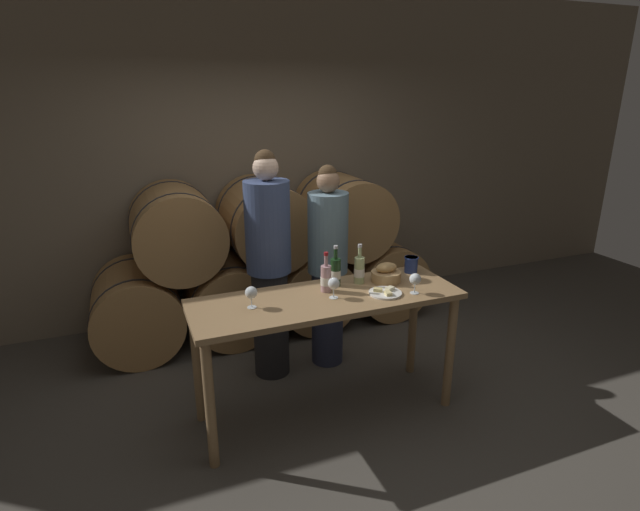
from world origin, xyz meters
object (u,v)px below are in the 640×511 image
bread_basket (386,274)px  tasting_table (327,314)px  person_right (328,267)px  wine_glass_center (415,279)px  wine_bottle_white (359,270)px  cheese_plate (385,293)px  wine_bottle_rose (326,278)px  person_left (269,266)px  blue_crock (411,264)px  wine_glass_far_left (251,293)px  wine_glass_left (334,284)px  wine_bottle_red (335,272)px

bread_basket → tasting_table: bearing=-168.7°
person_right → wine_glass_center: 0.90m
bread_basket → person_right: bearing=111.1°
wine_bottle_white → cheese_plate: size_ratio=1.29×
wine_bottle_rose → wine_glass_center: wine_bottle_rose is taller
wine_bottle_white → cheese_plate: wine_bottle_white is taller
wine_bottle_rose → person_right: bearing=66.2°
wine_bottle_white → wine_glass_center: size_ratio=2.02×
tasting_table → person_left: (-0.21, 0.67, 0.15)m
person_left → blue_crock: (0.98, -0.48, 0.05)m
person_left → wine_glass_far_left: 0.73m
person_right → tasting_table: bearing=-113.1°
wine_bottle_white → wine_bottle_rose: (-0.28, -0.05, -0.00)m
wine_bottle_white → cheese_plate: 0.28m
bread_basket → wine_glass_left: wine_glass_left is taller
wine_bottle_white → blue_crock: size_ratio=2.40×
wine_bottle_rose → wine_glass_center: size_ratio=1.96×
person_left → wine_bottle_rose: size_ratio=6.46×
person_right → wine_glass_far_left: person_right is taller
person_right → wine_glass_left: bearing=-109.7°
blue_crock → wine_glass_left: 0.78m
person_right → wine_glass_left: person_right is taller
cheese_plate → person_right: bearing=97.1°
wine_bottle_rose → wine_bottle_white: bearing=11.0°
blue_crock → person_left: bearing=154.0°
wine_bottle_rose → bread_basket: bearing=1.9°
wine_bottle_red → wine_glass_left: 0.23m
person_right → blue_crock: bearing=-44.5°
wine_glass_left → person_right: bearing=70.3°
tasting_table → bread_basket: (0.51, 0.10, 0.18)m
tasting_table → wine_glass_left: size_ratio=12.81×
wine_bottle_red → wine_glass_center: wine_bottle_red is taller
blue_crock → wine_glass_far_left: wine_glass_far_left is taller
person_left → blue_crock: person_left is taller
wine_glass_center → wine_bottle_red: bearing=142.6°
person_right → wine_glass_center: bearing=-71.2°
tasting_table → cheese_plate: bearing=-16.3°
person_right → bread_basket: 0.62m
person_left → wine_glass_left: size_ratio=12.69×
wine_bottle_red → cheese_plate: wine_bottle_red is taller
wine_bottle_red → wine_bottle_white: 0.18m
tasting_table → wine_glass_left: wine_glass_left is taller
tasting_table → person_left: person_left is taller
wine_glass_far_left → person_left: bearing=65.1°
person_right → wine_bottle_red: bearing=-106.8°
person_left → person_right: 0.50m
wine_bottle_red → cheese_plate: (0.25, -0.27, -0.09)m
wine_bottle_red → bread_basket: wine_bottle_red is taller
person_right → wine_glass_left: size_ratio=11.74×
wine_bottle_red → wine_glass_far_left: bearing=-166.5°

